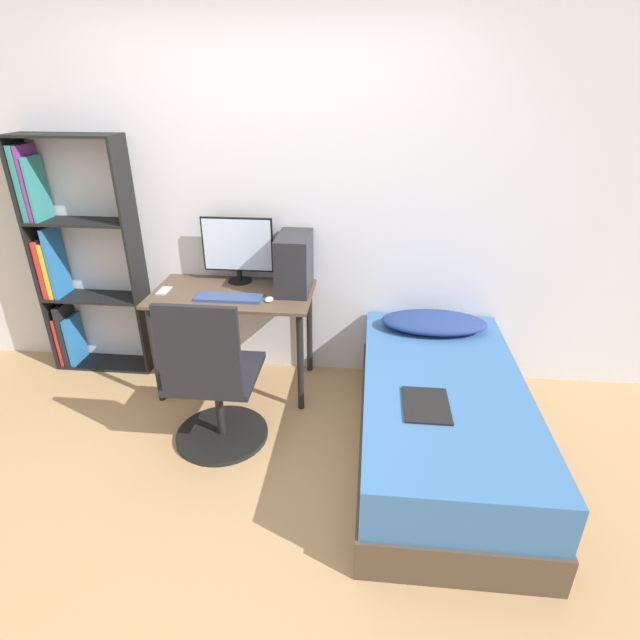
{
  "coord_description": "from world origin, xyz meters",
  "views": [
    {
      "loc": [
        0.66,
        -1.83,
        2.04
      ],
      "look_at": [
        0.39,
        0.84,
        0.75
      ],
      "focal_mm": 28.0,
      "sensor_mm": 36.0,
      "label": 1
    }
  ],
  "objects_px": {
    "office_chair": "(214,391)",
    "pc_tower": "(294,263)",
    "bookshelf": "(70,263)",
    "bed": "(440,418)",
    "keyboard": "(229,298)",
    "monitor": "(238,247)"
  },
  "relations": [
    {
      "from": "bed",
      "to": "monitor",
      "type": "xyz_separation_m",
      "value": [
        -1.37,
        0.82,
        0.74
      ]
    },
    {
      "from": "bookshelf",
      "to": "office_chair",
      "type": "distance_m",
      "value": 1.61
    },
    {
      "from": "bed",
      "to": "pc_tower",
      "type": "bearing_deg",
      "value": 143.65
    },
    {
      "from": "monitor",
      "to": "bed",
      "type": "bearing_deg",
      "value": -30.84
    },
    {
      "from": "office_chair",
      "to": "bed",
      "type": "bearing_deg",
      "value": 2.33
    },
    {
      "from": "keyboard",
      "to": "bed",
      "type": "bearing_deg",
      "value": -19.94
    },
    {
      "from": "bookshelf",
      "to": "bed",
      "type": "relative_size",
      "value": 0.94
    },
    {
      "from": "keyboard",
      "to": "pc_tower",
      "type": "bearing_deg",
      "value": 27.14
    },
    {
      "from": "monitor",
      "to": "pc_tower",
      "type": "distance_m",
      "value": 0.43
    },
    {
      "from": "office_chair",
      "to": "monitor",
      "type": "xyz_separation_m",
      "value": [
        -0.04,
        0.87,
        0.61
      ]
    },
    {
      "from": "monitor",
      "to": "keyboard",
      "type": "xyz_separation_m",
      "value": [
        0.01,
        -0.32,
        -0.24
      ]
    },
    {
      "from": "pc_tower",
      "to": "keyboard",
      "type": "bearing_deg",
      "value": -152.86
    },
    {
      "from": "office_chair",
      "to": "pc_tower",
      "type": "bearing_deg",
      "value": 63.49
    },
    {
      "from": "bookshelf",
      "to": "bed",
      "type": "height_order",
      "value": "bookshelf"
    },
    {
      "from": "keyboard",
      "to": "office_chair",
      "type": "bearing_deg",
      "value": -86.91
    },
    {
      "from": "bed",
      "to": "office_chair",
      "type": "bearing_deg",
      "value": -177.67
    },
    {
      "from": "bed",
      "to": "keyboard",
      "type": "bearing_deg",
      "value": 160.06
    },
    {
      "from": "office_chair",
      "to": "keyboard",
      "type": "height_order",
      "value": "office_chair"
    },
    {
      "from": "bookshelf",
      "to": "keyboard",
      "type": "distance_m",
      "value": 1.29
    },
    {
      "from": "monitor",
      "to": "keyboard",
      "type": "bearing_deg",
      "value": -89.01
    },
    {
      "from": "bookshelf",
      "to": "monitor",
      "type": "xyz_separation_m",
      "value": [
        1.25,
        0.03,
        0.15
      ]
    },
    {
      "from": "office_chair",
      "to": "bookshelf",
      "type": "bearing_deg",
      "value": 146.54
    }
  ]
}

